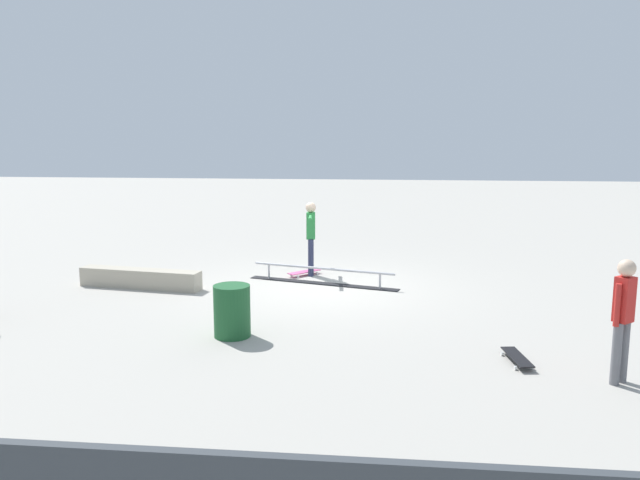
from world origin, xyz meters
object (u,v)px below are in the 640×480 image
at_px(grind_rail, 323,277).
at_px(bystander_red_shirt, 623,314).
at_px(skate_ledge, 140,278).
at_px(trash_bin, 232,311).
at_px(loose_skateboard_black, 517,357).
at_px(skater_main, 311,233).
at_px(skateboard_main, 304,272).

xyz_separation_m(grind_rail, bystander_red_shirt, (-4.20, 4.90, 0.74)).
bearing_deg(grind_rail, skate_ledge, 27.02).
bearing_deg(bystander_red_shirt, trash_bin, -53.79).
height_order(bystander_red_shirt, trash_bin, bystander_red_shirt).
xyz_separation_m(loose_skateboard_black, trash_bin, (4.11, -0.71, 0.33)).
xyz_separation_m(grind_rail, trash_bin, (1.03, 3.58, 0.25)).
height_order(skater_main, skateboard_main, skater_main).
bearing_deg(bystander_red_shirt, skate_ledge, -67.80).
distance_m(grind_rail, skateboard_main, 0.88).
relative_size(loose_skateboard_black, trash_bin, 1.03).
relative_size(skate_ledge, loose_skateboard_black, 3.09).
bearing_deg(trash_bin, bystander_red_shirt, 165.84).
relative_size(bystander_red_shirt, loose_skateboard_black, 1.91).
bearing_deg(loose_skateboard_black, skateboard_main, -153.12).
xyz_separation_m(skate_ledge, skateboard_main, (-3.13, -1.46, -0.12)).
distance_m(loose_skateboard_black, trash_bin, 4.19).
distance_m(skater_main, bystander_red_shirt, 7.24).
bearing_deg(grind_rail, loose_skateboard_black, 141.58).
bearing_deg(skate_ledge, loose_skateboard_black, 151.94).
bearing_deg(skateboard_main, skate_ledge, -21.94).
bearing_deg(bystander_red_shirt, skateboard_main, -89.98).
height_order(bystander_red_shirt, loose_skateboard_black, bystander_red_shirt).
bearing_deg(skater_main, skate_ledge, -71.15).
bearing_deg(skater_main, loose_skateboard_black, 28.85).
relative_size(skateboard_main, loose_skateboard_black, 0.88).
relative_size(skateboard_main, trash_bin, 0.90).
distance_m(skate_ledge, skater_main, 3.67).
relative_size(grind_rail, trash_bin, 3.97).
xyz_separation_m(bystander_red_shirt, trash_bin, (5.22, -1.32, -0.49)).
relative_size(grind_rail, skateboard_main, 4.41).
bearing_deg(skateboard_main, bystander_red_shirt, 82.75).
relative_size(skater_main, trash_bin, 2.01).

